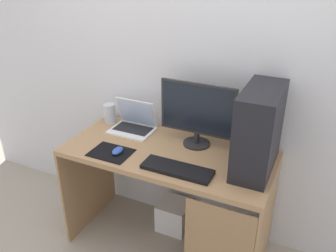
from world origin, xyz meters
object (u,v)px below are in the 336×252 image
monitor (197,113)px  keyboard (177,169)px  pc_tower (259,130)px  subwoofer (174,215)px  laptop (134,124)px  speaker (110,113)px  mouse_left (118,151)px

monitor → keyboard: 0.40m
pc_tower → monitor: size_ratio=0.99×
keyboard → subwoofer: (-0.17, 0.35, -0.68)m
laptop → keyboard: 0.61m
laptop → keyboard: bearing=-35.6°
keyboard → speaker: bearing=151.6°
speaker → subwoofer: speaker is taller
speaker → keyboard: 0.81m
monitor → speaker: 0.72m
laptop → speaker: bearing=171.8°
mouse_left → subwoofer: size_ratio=0.43×
monitor → mouse_left: (-0.41, -0.32, -0.20)m
keyboard → mouse_left: bearing=177.3°
laptop → mouse_left: (0.08, -0.33, -0.02)m
monitor → pc_tower: bearing=-14.8°
speaker → laptop: bearing=-8.2°
laptop → subwoofer: (0.32, -0.00, -0.71)m
speaker → mouse_left: (0.30, -0.37, -0.05)m
laptop → subwoofer: size_ratio=1.34×
pc_tower → mouse_left: 0.87m
keyboard → monitor: bearing=91.9°
speaker → subwoofer: bearing=-3.4°
subwoofer → laptop: bearing=179.9°
monitor → speaker: (-0.70, 0.05, -0.15)m
pc_tower → speaker: (-1.11, 0.16, -0.17)m
keyboard → pc_tower: bearing=30.1°
laptop → mouse_left: bearing=-76.8°
mouse_left → speaker: bearing=129.1°
mouse_left → monitor: bearing=38.1°
subwoofer → speaker: bearing=176.6°
laptop → keyboard: laptop is taller
speaker → keyboard: speaker is taller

